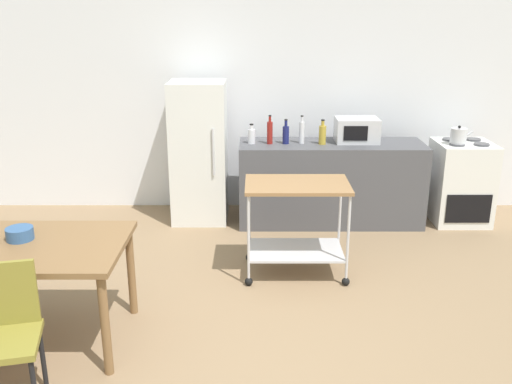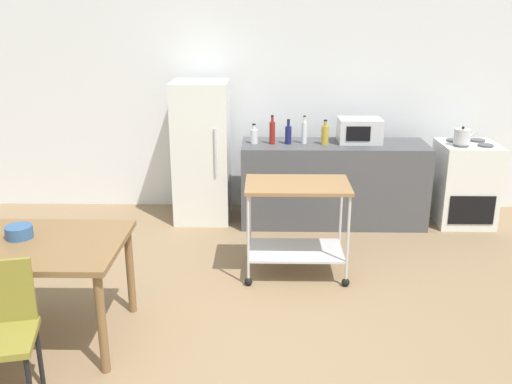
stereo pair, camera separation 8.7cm
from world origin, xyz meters
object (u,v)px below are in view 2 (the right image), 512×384
object	(u,v)px
chair_olive	(0,327)
fruit_bowl	(19,232)
bottle_wine	(288,134)
stove_oven	(464,183)
refrigerator	(202,152)
kitchen_cart	(297,213)
bottle_olive_oil	(325,135)
kettle	(462,136)
bottle_hot_sauce	(272,132)
microwave	(360,130)
bottle_sparkling_water	(254,136)
bottle_sesame_oil	(304,132)
dining_table	(15,253)

from	to	relation	value
chair_olive	fruit_bowl	distance (m)	0.85
chair_olive	bottle_wine	xyz separation A→B (m)	(1.77, 3.08, 0.49)
fruit_bowl	stove_oven	bearing A→B (deg)	30.82
refrigerator	kitchen_cart	bearing A→B (deg)	-54.95
bottle_olive_oil	kettle	size ratio (longest dim) A/B	1.11
bottle_olive_oil	kettle	bearing A→B (deg)	-1.31
stove_oven	refrigerator	size ratio (longest dim) A/B	0.59
bottle_hot_sauce	microwave	xyz separation A→B (m)	(0.95, 0.10, 0.00)
bottle_hot_sauce	bottle_sparkling_water	bearing A→B (deg)	175.95
refrigerator	fruit_bowl	distance (m)	2.62
refrigerator	bottle_sesame_oil	world-z (taller)	refrigerator
refrigerator	bottle_hot_sauce	distance (m)	0.83
bottle_hot_sauce	dining_table	bearing A→B (deg)	-127.21
bottle_wine	stove_oven	bearing A→B (deg)	1.23
chair_olive	bottle_sesame_oil	size ratio (longest dim) A/B	2.94
bottle_sparkling_water	bottle_wine	size ratio (longest dim) A/B	0.80
kettle	microwave	bearing A→B (deg)	171.99
bottle_sesame_oil	bottle_sparkling_water	bearing A→B (deg)	-178.89
dining_table	stove_oven	xyz separation A→B (m)	(3.92, 2.42, -0.22)
chair_olive	bottle_sparkling_water	size ratio (longest dim) A/B	4.16
dining_table	bottle_hot_sauce	xyz separation A→B (m)	(1.80, 2.37, 0.36)
bottle_wine	microwave	xyz separation A→B (m)	(0.77, 0.09, 0.02)
stove_oven	microwave	distance (m)	1.31
chair_olive	stove_oven	world-z (taller)	stove_oven
bottle_sesame_oil	kettle	bearing A→B (deg)	-2.62
chair_olive	microwave	size ratio (longest dim) A/B	1.93
refrigerator	microwave	world-z (taller)	refrigerator
microwave	fruit_bowl	size ratio (longest dim) A/B	2.47
stove_oven	bottle_olive_oil	bearing A→B (deg)	-177.60
dining_table	bottle_hot_sauce	world-z (taller)	bottle_hot_sauce
stove_oven	kitchen_cart	bearing A→B (deg)	-145.37
chair_olive	dining_table	bearing A→B (deg)	92.67
bottle_sesame_oil	kettle	world-z (taller)	bottle_sesame_oil
dining_table	bottle_olive_oil	world-z (taller)	bottle_olive_oil
dining_table	stove_oven	distance (m)	4.61
stove_oven	bottle_wine	bearing A→B (deg)	-178.77
bottle_hot_sauce	kettle	world-z (taller)	bottle_hot_sauce
kettle	stove_oven	bearing A→B (deg)	39.67
refrigerator	bottle_hot_sauce	world-z (taller)	refrigerator
bottle_sparkling_water	bottle_wine	distance (m)	0.37
bottle_sesame_oil	bottle_olive_oil	distance (m)	0.22
refrigerator	microwave	bearing A→B (deg)	-1.03
bottle_hot_sauce	bottle_sesame_oil	size ratio (longest dim) A/B	1.03
fruit_bowl	chair_olive	bearing A→B (deg)	-76.69
bottle_hot_sauce	refrigerator	bearing A→B (deg)	170.63
refrigerator	bottle_hot_sauce	size ratio (longest dim) A/B	5.00
bottle_sparkling_water	microwave	xyz separation A→B (m)	(1.14, 0.08, 0.05)
chair_olive	bottle_wine	bearing A→B (deg)	46.99
kitchen_cart	bottle_sparkling_water	world-z (taller)	bottle_sparkling_water
dining_table	bottle_wine	distance (m)	3.10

